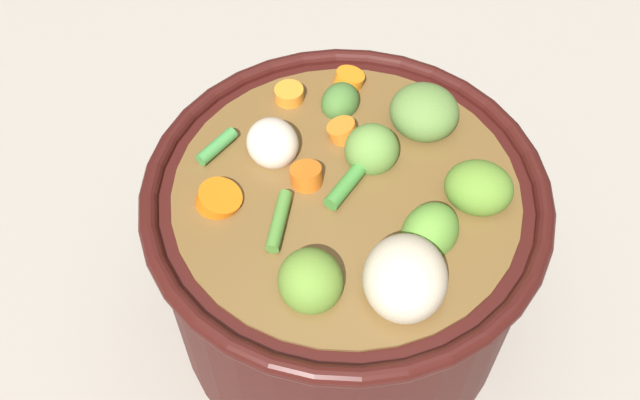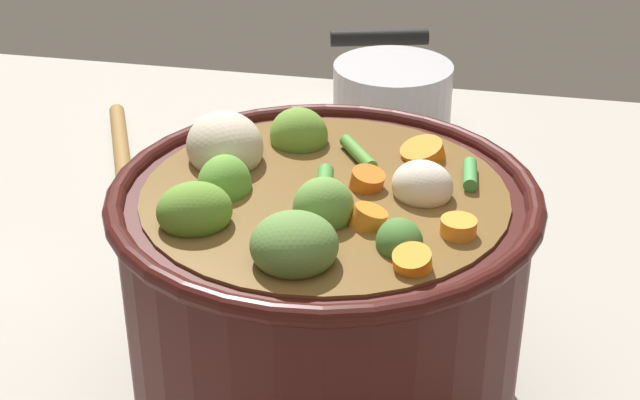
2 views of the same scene
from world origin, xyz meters
name	(u,v)px [view 1 (image 1 of 2)]	position (x,y,z in m)	size (l,w,h in m)	color
ground_plane	(341,307)	(0.00, 0.00, 0.00)	(1.10, 1.10, 0.00)	#9E998E
cooking_pot	(344,250)	(0.00, 0.00, 0.08)	(0.25, 0.25, 0.18)	#38110F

